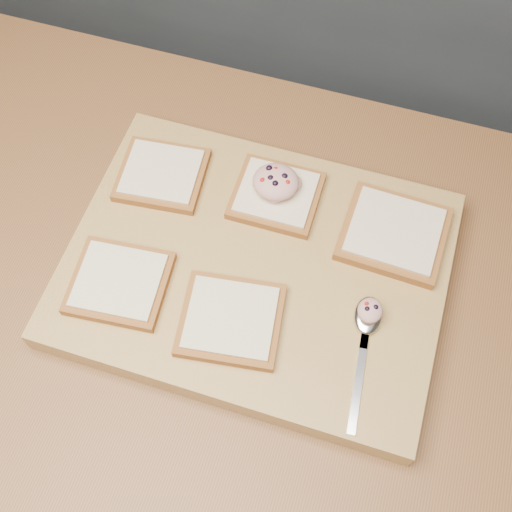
{
  "coord_description": "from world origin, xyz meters",
  "views": [
    {
      "loc": [
        0.15,
        -0.29,
        1.65
      ],
      "look_at": [
        0.04,
        0.06,
        0.95
      ],
      "focal_mm": 45.0,
      "sensor_mm": 36.0,
      "label": 1
    }
  ],
  "objects_px": {
    "spoon": "(367,325)",
    "bread_far_center": "(276,195)",
    "cutting_board": "(256,269)",
    "tuna_salad_dollop": "(276,182)"
  },
  "relations": [
    {
      "from": "spoon",
      "to": "bread_far_center",
      "type": "bearing_deg",
      "value": 137.31
    },
    {
      "from": "bread_far_center",
      "to": "spoon",
      "type": "xyz_separation_m",
      "value": [
        0.15,
        -0.14,
        -0.0
      ]
    },
    {
      "from": "cutting_board",
      "to": "tuna_salad_dollop",
      "type": "height_order",
      "value": "tuna_salad_dollop"
    },
    {
      "from": "tuna_salad_dollop",
      "to": "bread_far_center",
      "type": "bearing_deg",
      "value": -60.54
    },
    {
      "from": "bread_far_center",
      "to": "spoon",
      "type": "relative_size",
      "value": 0.66
    },
    {
      "from": "cutting_board",
      "to": "tuna_salad_dollop",
      "type": "relative_size",
      "value": 7.79
    },
    {
      "from": "bread_far_center",
      "to": "tuna_salad_dollop",
      "type": "xyz_separation_m",
      "value": [
        -0.0,
        0.01,
        0.02
      ]
    },
    {
      "from": "tuna_salad_dollop",
      "to": "spoon",
      "type": "bearing_deg",
      "value": -43.16
    },
    {
      "from": "cutting_board",
      "to": "tuna_salad_dollop",
      "type": "distance_m",
      "value": 0.12
    },
    {
      "from": "bread_far_center",
      "to": "spoon",
      "type": "bearing_deg",
      "value": -42.69
    }
  ]
}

